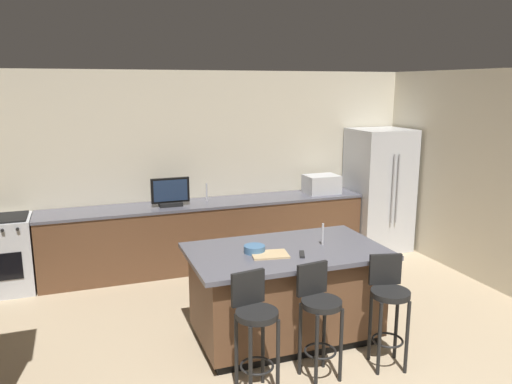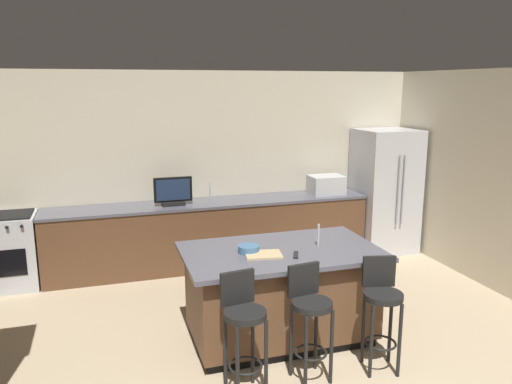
# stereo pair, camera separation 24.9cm
# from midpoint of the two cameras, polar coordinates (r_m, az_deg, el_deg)

# --- Properties ---
(wall_back) EXTENTS (6.57, 0.12, 2.65)m
(wall_back) POSITION_cam_midpoint_polar(r_m,az_deg,el_deg) (7.09, -4.36, 2.88)
(wall_back) COLOR beige
(wall_back) RESTS_ON ground_plane
(wall_right) EXTENTS (0.12, 4.95, 2.65)m
(wall_right) POSITION_cam_midpoint_polar(r_m,az_deg,el_deg) (6.60, 27.86, 0.80)
(wall_right) COLOR beige
(wall_right) RESTS_ON ground_plane
(counter_back) EXTENTS (4.39, 0.62, 0.91)m
(counter_back) POSITION_cam_midpoint_polar(r_m,az_deg,el_deg) (6.91, -3.99, -4.76)
(counter_back) COLOR brown
(counter_back) RESTS_ON ground_plane
(kitchen_island) EXTENTS (1.87, 1.10, 0.92)m
(kitchen_island) POSITION_cam_midpoint_polar(r_m,az_deg,el_deg) (4.98, 4.28, -11.43)
(kitchen_island) COLOR black
(kitchen_island) RESTS_ON ground_plane
(refrigerator) EXTENTS (0.83, 0.81, 1.82)m
(refrigerator) POSITION_cam_midpoint_polar(r_m,az_deg,el_deg) (7.73, 15.33, 0.15)
(refrigerator) COLOR #B7BABF
(refrigerator) RESTS_ON ground_plane
(range_oven) EXTENTS (0.71, 0.63, 0.93)m
(range_oven) POSITION_cam_midpoint_polar(r_m,az_deg,el_deg) (6.82, -25.52, -6.12)
(range_oven) COLOR #B7BABF
(range_oven) RESTS_ON ground_plane
(microwave) EXTENTS (0.48, 0.36, 0.27)m
(microwave) POSITION_cam_midpoint_polar(r_m,az_deg,el_deg) (7.33, 8.95, 0.82)
(microwave) COLOR #B7BABF
(microwave) RESTS_ON counter_back
(tv_monitor) EXTENTS (0.50, 0.16, 0.37)m
(tv_monitor) POSITION_cam_midpoint_polar(r_m,az_deg,el_deg) (6.61, -8.36, -0.05)
(tv_monitor) COLOR black
(tv_monitor) RESTS_ON counter_back
(sink_faucet_back) EXTENTS (0.02, 0.02, 0.24)m
(sink_faucet_back) POSITION_cam_midpoint_polar(r_m,az_deg,el_deg) (6.86, -4.23, 0.05)
(sink_faucet_back) COLOR #B2B2B7
(sink_faucet_back) RESTS_ON counter_back
(sink_faucet_island) EXTENTS (0.02, 0.02, 0.22)m
(sink_faucet_island) POSITION_cam_midpoint_polar(r_m,az_deg,el_deg) (4.94, 8.57, -4.87)
(sink_faucet_island) COLOR #B2B2B7
(sink_faucet_island) RESTS_ON kitchen_island
(bar_stool_left) EXTENTS (0.34, 0.36, 1.01)m
(bar_stool_left) POSITION_cam_midpoint_polar(r_m,az_deg,el_deg) (4.10, 0.37, -14.73)
(bar_stool_left) COLOR black
(bar_stool_left) RESTS_ON ground_plane
(bar_stool_center) EXTENTS (0.34, 0.36, 0.99)m
(bar_stool_center) POSITION_cam_midpoint_polar(r_m,az_deg,el_deg) (4.34, 7.82, -13.47)
(bar_stool_center) COLOR black
(bar_stool_center) RESTS_ON ground_plane
(bar_stool_right) EXTENTS (0.35, 0.37, 1.00)m
(bar_stool_right) POSITION_cam_midpoint_polar(r_m,az_deg,el_deg) (4.60, 15.64, -12.19)
(bar_stool_right) COLOR black
(bar_stool_right) RESTS_ON ground_plane
(fruit_bowl) EXTENTS (0.20, 0.20, 0.07)m
(fruit_bowl) POSITION_cam_midpoint_polar(r_m,az_deg,el_deg) (4.72, 0.69, -6.52)
(fruit_bowl) COLOR #3F668C
(fruit_bowl) RESTS_ON kitchen_island
(tv_remote) EXTENTS (0.11, 0.17, 0.02)m
(tv_remote) POSITION_cam_midpoint_polar(r_m,az_deg,el_deg) (4.66, 6.10, -7.14)
(tv_remote) COLOR black
(tv_remote) RESTS_ON kitchen_island
(cutting_board) EXTENTS (0.37, 0.29, 0.02)m
(cutting_board) POSITION_cam_midpoint_polar(r_m,az_deg,el_deg) (4.65, 2.40, -7.15)
(cutting_board) COLOR tan
(cutting_board) RESTS_ON kitchen_island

